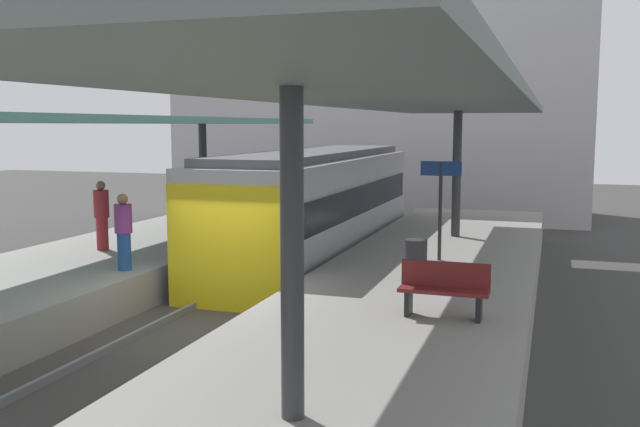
{
  "coord_description": "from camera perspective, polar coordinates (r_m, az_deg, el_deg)",
  "views": [
    {
      "loc": [
        6.26,
        -11.44,
        4.0
      ],
      "look_at": [
        0.64,
        5.55,
        1.75
      ],
      "focal_mm": 39.63,
      "sensor_mm": 36.0,
      "label": 1
    }
  ],
  "objects": [
    {
      "name": "platform_right",
      "position": [
        12.21,
        6.0,
        -9.54
      ],
      "size": [
        4.4,
        28.0,
        1.0
      ],
      "primitive_type": "cube",
      "color": "gray",
      "rests_on": "ground_plane"
    },
    {
      "name": "passenger_mid_platform",
      "position": [
        17.77,
        -17.22,
        -0.06
      ],
      "size": [
        0.36,
        0.36,
        1.67
      ],
      "color": "maroon",
      "rests_on": "platform_left"
    },
    {
      "name": "passenger_near_bench",
      "position": [
        15.15,
        -15.58,
        -1.36
      ],
      "size": [
        0.36,
        0.36,
        1.6
      ],
      "color": "navy",
      "rests_on": "platform_left"
    },
    {
      "name": "ground_plane",
      "position": [
        13.64,
        -10.07,
        -10.02
      ],
      "size": [
        80.0,
        80.0,
        0.0
      ],
      "primitive_type": "plane",
      "color": "#383835"
    },
    {
      "name": "commuter_train",
      "position": [
        19.65,
        -0.39,
        0.51
      ],
      "size": [
        2.78,
        11.42,
        3.1
      ],
      "color": "#ADADB2",
      "rests_on": "track_ballast"
    },
    {
      "name": "litter_bin",
      "position": [
        13.85,
        7.73,
        -3.73
      ],
      "size": [
        0.44,
        0.44,
        0.8
      ],
      "primitive_type": "cylinder",
      "color": "#2D2D30",
      "rests_on": "platform_right"
    },
    {
      "name": "track_ballast",
      "position": [
        13.61,
        -10.08,
        -9.61
      ],
      "size": [
        3.2,
        28.0,
        0.2
      ],
      "primitive_type": "cube",
      "color": "#423F3D",
      "rests_on": "ground_plane"
    },
    {
      "name": "canopy_right",
      "position": [
        13.08,
        7.56,
        8.9
      ],
      "size": [
        4.18,
        21.0,
        3.54
      ],
      "color": "#333335",
      "rests_on": "platform_right"
    },
    {
      "name": "station_building_backdrop",
      "position": [
        32.36,
        4.9,
        9.79
      ],
      "size": [
        18.0,
        6.0,
        11.0
      ],
      "primitive_type": "cube",
      "color": "#B7B2B7",
      "rests_on": "ground_plane"
    },
    {
      "name": "platform_left",
      "position": [
        15.63,
        -22.55,
        -6.34
      ],
      "size": [
        4.4,
        28.0,
        1.0
      ],
      "primitive_type": "cube",
      "color": "gray",
      "rests_on": "ground_plane"
    },
    {
      "name": "platform_sign",
      "position": [
        15.82,
        9.72,
        2.06
      ],
      "size": [
        0.9,
        0.08,
        2.21
      ],
      "color": "#262628",
      "rests_on": "platform_right"
    },
    {
      "name": "canopy_left",
      "position": [
        16.31,
        -19.93,
        7.02
      ],
      "size": [
        4.18,
        21.0,
        3.2
      ],
      "color": "#333335",
      "rests_on": "platform_left"
    },
    {
      "name": "rail_near_side",
      "position": [
        13.91,
        -12.74,
        -8.58
      ],
      "size": [
        0.08,
        28.0,
        0.14
      ],
      "primitive_type": "cube",
      "color": "slate",
      "rests_on": "track_ballast"
    },
    {
      "name": "platform_bench",
      "position": [
        11.29,
        10.0,
        -5.93
      ],
      "size": [
        1.4,
        0.41,
        0.86
      ],
      "color": "black",
      "rests_on": "platform_right"
    },
    {
      "name": "rail_far_side",
      "position": [
        13.24,
        -7.32,
        -9.26
      ],
      "size": [
        0.08,
        28.0,
        0.14
      ],
      "primitive_type": "cube",
      "color": "slate",
      "rests_on": "track_ballast"
    }
  ]
}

